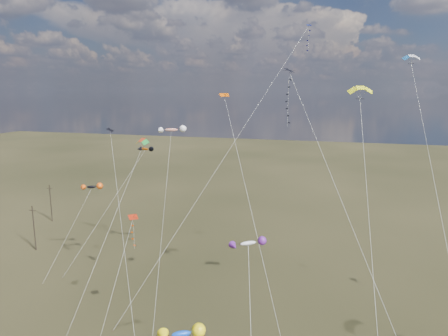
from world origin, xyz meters
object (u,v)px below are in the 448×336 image
(utility_pole_near, at_px, (34,228))
(utility_pole_far, at_px, (51,203))
(parafoil_yellow, at_px, (361,90))
(novelty_black_orange, at_px, (91,187))
(diamond_black_high, at_px, (295,112))

(utility_pole_near, height_order, utility_pole_far, same)
(utility_pole_near, bearing_deg, utility_pole_far, 119.74)
(parafoil_yellow, relative_size, novelty_black_orange, 2.08)
(parafoil_yellow, bearing_deg, utility_pole_near, 168.20)
(utility_pole_far, distance_m, novelty_black_orange, 29.45)
(utility_pole_far, distance_m, diamond_black_high, 62.76)
(diamond_black_high, relative_size, novelty_black_orange, 2.20)
(utility_pole_near, bearing_deg, parafoil_yellow, -11.80)
(utility_pole_near, distance_m, diamond_black_high, 51.44)
(utility_pole_near, relative_size, novelty_black_orange, 0.59)
(utility_pole_near, distance_m, parafoil_yellow, 58.24)
(utility_pole_far, relative_size, parafoil_yellow, 0.28)
(utility_pole_near, xyz_separation_m, utility_pole_far, (-8.00, 14.00, 0.00))
(diamond_black_high, height_order, parafoil_yellow, diamond_black_high)
(diamond_black_high, height_order, novelty_black_orange, diamond_black_high)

